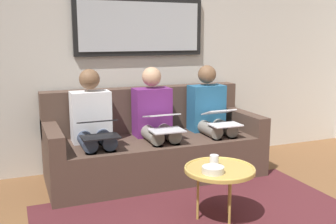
{
  "coord_description": "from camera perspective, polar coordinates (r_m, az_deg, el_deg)",
  "views": [
    {
      "loc": [
        1.35,
        1.64,
        1.45
      ],
      "look_at": [
        0.0,
        -1.7,
        0.75
      ],
      "focal_mm": 41.88,
      "sensor_mm": 36.0,
      "label": 1
    }
  ],
  "objects": [
    {
      "name": "cup",
      "position": [
        3.13,
        6.73,
        -7.04
      ],
      "size": [
        0.07,
        0.07,
        0.09
      ],
      "primitive_type": "cylinder",
      "color": "silver",
      "rests_on": "coffee_table"
    },
    {
      "name": "coffee_table",
      "position": [
        3.1,
        7.52,
        -8.37
      ],
      "size": [
        0.55,
        0.55,
        0.45
      ],
      "color": "tan",
      "rests_on": "ground_plane"
    },
    {
      "name": "laptop_black",
      "position": [
        3.61,
        -10.09,
        -2.32
      ],
      "size": [
        0.34,
        0.35,
        0.15
      ],
      "color": "black"
    },
    {
      "name": "laptop_white",
      "position": [
        4.07,
        7.81,
        -0.8
      ],
      "size": [
        0.31,
        0.35,
        0.15
      ],
      "color": "white"
    },
    {
      "name": "framed_mirror",
      "position": [
        4.36,
        -4.07,
        12.29
      ],
      "size": [
        1.45,
        0.05,
        0.62
      ],
      "color": "black"
    },
    {
      "name": "bowl",
      "position": [
        2.98,
        6.57,
        -8.35
      ],
      "size": [
        0.17,
        0.17,
        0.05
      ],
      "primitive_type": "cylinder",
      "color": "beige",
      "rests_on": "coffee_table"
    },
    {
      "name": "wall_rear",
      "position": [
        4.45,
        -4.4,
        9.04
      ],
      "size": [
        6.0,
        0.12,
        2.6
      ],
      "primitive_type": "cube",
      "color": "beige",
      "rests_on": "ground_plane"
    },
    {
      "name": "couch",
      "position": [
        4.15,
        -2.17,
        -4.93
      ],
      "size": [
        2.2,
        0.9,
        0.9
      ],
      "color": "#4C382D",
      "rests_on": "ground_plane"
    },
    {
      "name": "laptop_silver",
      "position": [
        3.79,
        -0.61,
        -1.44
      ],
      "size": [
        0.32,
        0.37,
        0.16
      ],
      "color": "silver"
    },
    {
      "name": "person_left",
      "position": [
        4.28,
        6.21,
        -0.41
      ],
      "size": [
        0.38,
        0.58,
        1.14
      ],
      "color": "#235B84",
      "rests_on": "couch"
    },
    {
      "name": "person_middle",
      "position": [
        4.02,
        -1.87,
        -1.09
      ],
      "size": [
        0.38,
        0.58,
        1.14
      ],
      "color": "#66236B",
      "rests_on": "couch"
    },
    {
      "name": "person_right",
      "position": [
        3.85,
        -10.85,
        -1.83
      ],
      "size": [
        0.38,
        0.58,
        1.14
      ],
      "color": "silver",
      "rests_on": "couch"
    }
  ]
}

